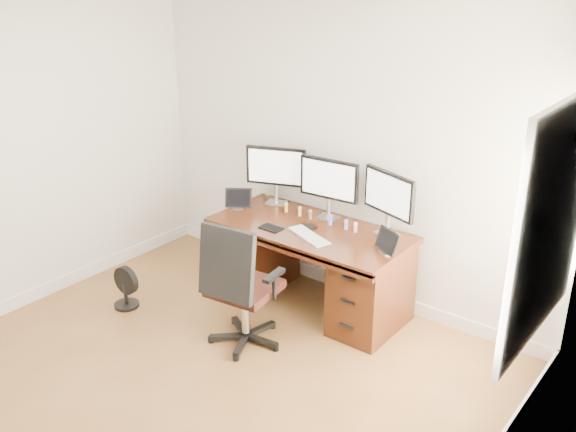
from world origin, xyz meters
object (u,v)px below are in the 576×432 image
Objects in this scene: keyboard at (304,233)px; desk at (311,263)px; monitor_center at (329,181)px; office_chair at (241,306)px; floor_fan at (125,288)px.

desk is at bearing 126.35° from keyboard.
monitor_center reaches higher than keyboard.
office_chair reaches higher than keyboard.
desk is at bearing 37.05° from floor_fan.
office_chair is 1.31m from monitor_center.
keyboard is (1.30, 0.86, 0.57)m from floor_fan.
office_chair is 2.79× the size of floor_fan.
office_chair is at bearing -76.73° from keyboard.
monitor_center is (0.00, 0.24, 0.68)m from desk.
office_chair is 1.91× the size of monitor_center.
office_chair reaches higher than desk.
monitor_center is at bearing 42.99° from floor_fan.
office_chair is 3.44× the size of keyboard.
desk is 0.72m from monitor_center.
floor_fan is at bearing -140.89° from desk.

